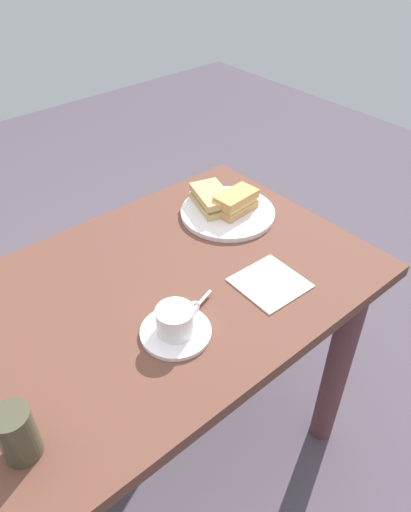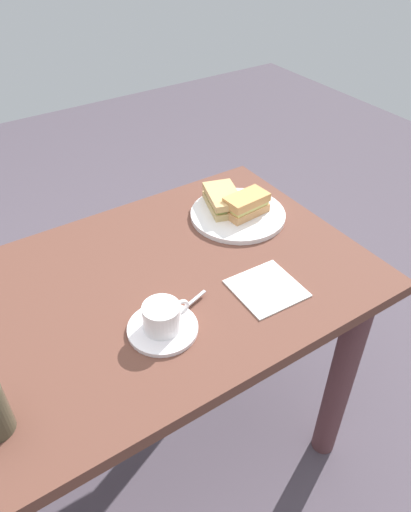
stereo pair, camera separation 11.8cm
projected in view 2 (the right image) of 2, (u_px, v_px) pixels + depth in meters
ground_plane at (143, 465)px, 1.58m from camera, size 6.00×6.00×0.00m
dining_table at (123, 343)px, 1.20m from camera, size 1.24×0.69×0.76m
sandwich_plate at (238, 215)px, 1.36m from camera, size 0.27×0.27×0.01m
sandwich_front at (246, 205)px, 1.33m from camera, size 0.13×0.08×0.06m
sandwich_back at (223, 200)px, 1.36m from camera, size 0.12×0.16×0.05m
coffee_saucer at (163, 328)px, 1.03m from camera, size 0.15×0.15×0.01m
coffee_cup at (162, 316)px, 1.01m from camera, size 0.11×0.08×0.06m
spoon at (186, 306)px, 1.07m from camera, size 0.10×0.04×0.01m
napkin at (267, 288)px, 1.13m from camera, size 0.16×0.16×0.00m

